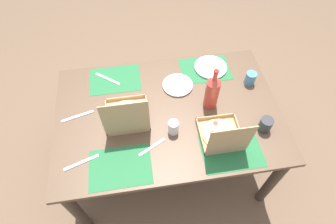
# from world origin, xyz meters

# --- Properties ---
(ground_plane) EXTENTS (6.00, 6.00, 0.00)m
(ground_plane) POSITION_xyz_m (0.00, 0.00, 0.00)
(ground_plane) COLOR brown
(dining_table) EXTENTS (1.47, 0.98, 0.73)m
(dining_table) POSITION_xyz_m (0.00, 0.00, 0.63)
(dining_table) COLOR #3F3328
(dining_table) RESTS_ON ground_plane
(placemat_near_left) EXTENTS (0.36, 0.26, 0.00)m
(placemat_near_left) POSITION_xyz_m (-0.33, -0.34, 0.73)
(placemat_near_left) COLOR #236638
(placemat_near_left) RESTS_ON dining_table
(placemat_near_right) EXTENTS (0.36, 0.26, 0.00)m
(placemat_near_right) POSITION_xyz_m (0.33, -0.34, 0.73)
(placemat_near_right) COLOR #236638
(placemat_near_right) RESTS_ON dining_table
(placemat_far_left) EXTENTS (0.36, 0.26, 0.00)m
(placemat_far_left) POSITION_xyz_m (-0.33, 0.34, 0.73)
(placemat_far_left) COLOR #236638
(placemat_far_left) RESTS_ON dining_table
(placemat_far_right) EXTENTS (0.36, 0.26, 0.00)m
(placemat_far_right) POSITION_xyz_m (0.33, 0.34, 0.73)
(placemat_far_right) COLOR #236638
(placemat_far_right) RESTS_ON dining_table
(pizza_box_corner_left) EXTENTS (0.27, 0.28, 0.31)m
(pizza_box_corner_left) POSITION_xyz_m (0.27, 0.02, 0.78)
(pizza_box_corner_left) COLOR tan
(pizza_box_corner_left) RESTS_ON dining_table
(pizza_box_center) EXTENTS (0.25, 0.27, 0.29)m
(pizza_box_center) POSITION_xyz_m (-0.29, 0.25, 0.78)
(pizza_box_center) COLOR tan
(pizza_box_center) RESTS_ON dining_table
(plate_far_right) EXTENTS (0.21, 0.21, 0.02)m
(plate_far_right) POSITION_xyz_m (-0.10, -0.21, 0.74)
(plate_far_right) COLOR white
(plate_far_right) RESTS_ON dining_table
(plate_near_right) EXTENTS (0.24, 0.24, 0.03)m
(plate_near_right) POSITION_xyz_m (-0.37, -0.35, 0.74)
(plate_near_right) COLOR white
(plate_near_right) RESTS_ON dining_table
(soda_bottle) EXTENTS (0.09, 0.09, 0.32)m
(soda_bottle) POSITION_xyz_m (-0.29, -0.02, 0.86)
(soda_bottle) COLOR #B2382D
(soda_bottle) RESTS_ON dining_table
(cup_spare) EXTENTS (0.08, 0.08, 0.10)m
(cup_spare) POSITION_xyz_m (-0.57, 0.22, 0.78)
(cup_spare) COLOR #333338
(cup_spare) RESTS_ON dining_table
(cup_clear_right) EXTENTS (0.06, 0.06, 0.10)m
(cup_clear_right) POSITION_xyz_m (-0.01, 0.15, 0.78)
(cup_clear_right) COLOR silver
(cup_clear_right) RESTS_ON dining_table
(cup_dark) EXTENTS (0.07, 0.07, 0.09)m
(cup_dark) POSITION_xyz_m (-0.61, -0.17, 0.78)
(cup_dark) COLOR teal
(cup_dark) RESTS_ON dining_table
(knife_by_far_left) EXTENTS (0.18, 0.14, 0.00)m
(knife_by_far_left) POSITION_xyz_m (0.38, -0.35, 0.73)
(knife_by_far_left) COLOR #B7B7BC
(knife_by_far_left) RESTS_ON dining_table
(knife_by_near_left) EXTENTS (0.21, 0.07, 0.00)m
(knife_by_near_left) POSITION_xyz_m (0.59, -0.05, 0.73)
(knife_by_near_left) COLOR #B7B7BC
(knife_by_near_left) RESTS_ON dining_table
(knife_by_near_right) EXTENTS (0.21, 0.08, 0.00)m
(knife_by_near_right) POSITION_xyz_m (0.55, 0.28, 0.73)
(knife_by_near_right) COLOR #B7B7BC
(knife_by_near_right) RESTS_ON dining_table
(fork_by_far_right) EXTENTS (0.18, 0.10, 0.00)m
(fork_by_far_right) POSITION_xyz_m (0.13, 0.24, 0.73)
(fork_by_far_right) COLOR #B7B7BC
(fork_by_far_right) RESTS_ON dining_table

